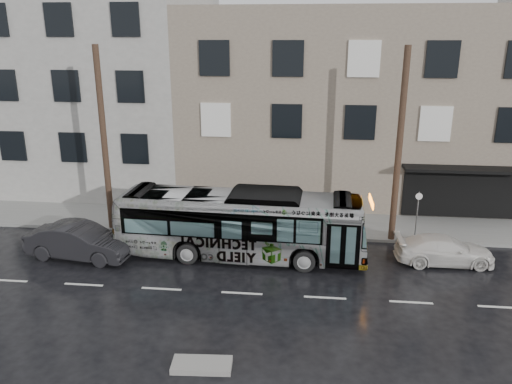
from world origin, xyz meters
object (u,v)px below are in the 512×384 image
utility_pole_rear (104,141)px  dark_sedan (80,241)px  sign_post (417,216)px  bus (240,224)px  utility_pole_front (399,147)px  white_sedan (444,250)px

utility_pole_rear → dark_sedan: (-0.11, -3.35, -3.87)m
utility_pole_rear → sign_post: bearing=0.0°
sign_post → dark_sedan: size_ratio=0.51×
bus → utility_pole_front: bearing=-68.6°
utility_pole_rear → dark_sedan: bearing=-91.8°
utility_pole_rear → bus: bearing=-19.1°
sign_post → white_sedan: bearing=-69.3°
utility_pole_front → bus: utility_pole_front is taller
utility_pole_rear → white_sedan: size_ratio=2.14×
bus → utility_pole_rear: bearing=73.3°
sign_post → white_sedan: 2.43m
dark_sedan → bus: bearing=-75.4°
dark_sedan → sign_post: bearing=-70.5°
utility_pole_front → white_sedan: (1.92, -2.17, -4.04)m
white_sedan → sign_post: bearing=18.6°
sign_post → bus: bearing=-163.4°
sign_post → dark_sedan: 15.58m
dark_sedan → utility_pole_rear: bearing=5.2°
utility_pole_rear → white_sedan: 16.57m
sign_post → dark_sedan: bearing=-167.6°
utility_pole_front → dark_sedan: 15.01m
utility_pole_front → sign_post: 3.48m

